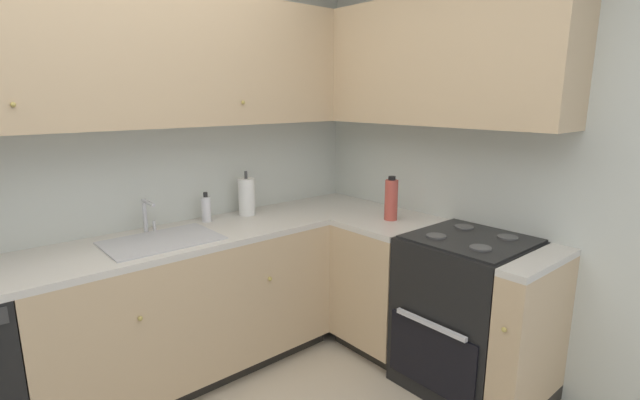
{
  "coord_description": "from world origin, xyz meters",
  "views": [
    {
      "loc": [
        -0.62,
        -1.29,
        1.67
      ],
      "look_at": [
        0.99,
        0.59,
        1.11
      ],
      "focal_mm": 25.76,
      "sensor_mm": 36.0,
      "label": 1
    }
  ],
  "objects_px": {
    "oven_range": "(466,311)",
    "soap_bottle": "(206,209)",
    "paper_towel_roll": "(247,197)",
    "oil_bottle": "(391,199)"
  },
  "relations": [
    {
      "from": "oil_bottle",
      "to": "oven_range",
      "type": "bearing_deg",
      "value": -88.09
    },
    {
      "from": "oven_range",
      "to": "soap_bottle",
      "type": "height_order",
      "value": "soap_bottle"
    },
    {
      "from": "oven_range",
      "to": "soap_bottle",
      "type": "bearing_deg",
      "value": 125.81
    },
    {
      "from": "soap_bottle",
      "to": "paper_towel_roll",
      "type": "height_order",
      "value": "paper_towel_roll"
    },
    {
      "from": "paper_towel_roll",
      "to": "soap_bottle",
      "type": "bearing_deg",
      "value": 176.02
    },
    {
      "from": "oven_range",
      "to": "oil_bottle",
      "type": "height_order",
      "value": "oil_bottle"
    },
    {
      "from": "oven_range",
      "to": "oil_bottle",
      "type": "bearing_deg",
      "value": 91.91
    },
    {
      "from": "oven_range",
      "to": "paper_towel_roll",
      "type": "relative_size",
      "value": 3.38
    },
    {
      "from": "paper_towel_roll",
      "to": "oven_range",
      "type": "bearing_deg",
      "value": -63.02
    },
    {
      "from": "oven_range",
      "to": "soap_bottle",
      "type": "relative_size",
      "value": 5.45
    }
  ]
}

